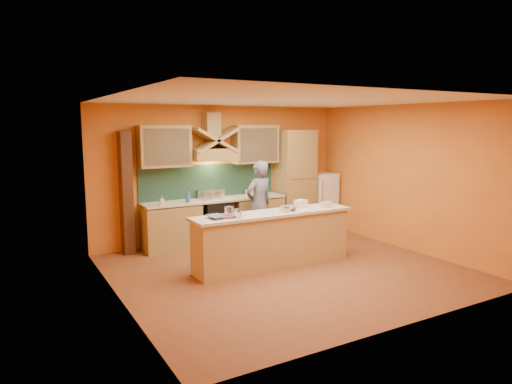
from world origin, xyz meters
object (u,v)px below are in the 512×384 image
mixing_bowl (288,208)px  stove (216,221)px  person (259,204)px  fridge (321,201)px  kitchen_scale (286,210)px

mixing_bowl → stove: bearing=105.1°
mixing_bowl → person: bearing=84.2°
person → fridge: bearing=-173.5°
kitchen_scale → stove: bearing=76.8°
person → stove: bearing=-57.7°
person → mixing_bowl: 1.24m
stove → fridge: fridge is taller
fridge → kitchen_scale: 3.14m
fridge → stove: bearing=180.0°
fridge → person: person is taller
mixing_bowl → kitchen_scale: bearing=-134.4°
kitchen_scale → mixing_bowl: 0.23m
stove → mixing_bowl: mixing_bowl is taller
stove → fridge: bearing=0.0°
fridge → mixing_bowl: 2.92m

